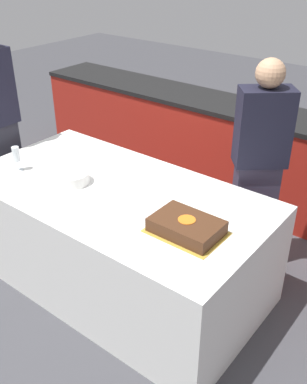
{
  "coord_description": "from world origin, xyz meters",
  "views": [
    {
      "loc": [
        1.8,
        -1.88,
        2.24
      ],
      "look_at": [
        0.33,
        0.0,
        0.87
      ],
      "focal_mm": 42.0,
      "sensor_mm": 36.0,
      "label": 1
    }
  ],
  "objects_px": {
    "cake": "(187,226)",
    "plate_stack": "(72,177)",
    "person_cutting_cake": "(258,169)",
    "wine_glass": "(16,155)"
  },
  "relations": [
    {
      "from": "cake",
      "to": "plate_stack",
      "type": "relative_size",
      "value": 1.84
    },
    {
      "from": "cake",
      "to": "person_cutting_cake",
      "type": "bearing_deg",
      "value": 90.0
    },
    {
      "from": "person_cutting_cake",
      "to": "wine_glass",
      "type": "bearing_deg",
      "value": -5.22
    },
    {
      "from": "plate_stack",
      "to": "wine_glass",
      "type": "distance_m",
      "value": 0.47
    },
    {
      "from": "cake",
      "to": "person_cutting_cake",
      "type": "xyz_separation_m",
      "value": [
        0.0,
        0.88,
        0.01
      ]
    },
    {
      "from": "wine_glass",
      "to": "person_cutting_cake",
      "type": "height_order",
      "value": "person_cutting_cake"
    },
    {
      "from": "plate_stack",
      "to": "person_cutting_cake",
      "type": "xyz_separation_m",
      "value": [
        0.95,
        0.87,
        0.02
      ]
    },
    {
      "from": "plate_stack",
      "to": "cake",
      "type": "bearing_deg",
      "value": -0.85
    },
    {
      "from": "cake",
      "to": "person_cutting_cake",
      "type": "relative_size",
      "value": 0.27
    },
    {
      "from": "cake",
      "to": "plate_stack",
      "type": "xyz_separation_m",
      "value": [
        -0.95,
        0.01,
        -0.0
      ]
    }
  ]
}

